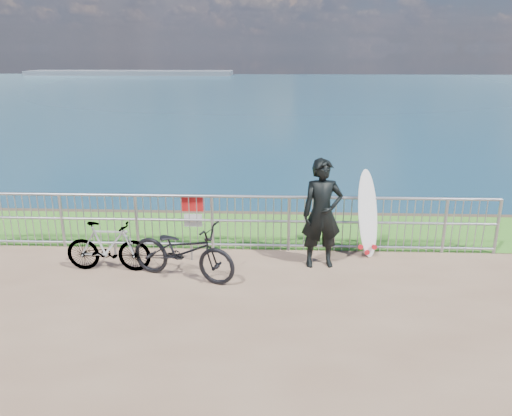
{
  "coord_description": "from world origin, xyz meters",
  "views": [
    {
      "loc": [
        0.74,
        -7.58,
        3.82
      ],
      "look_at": [
        0.38,
        1.2,
        1.0
      ],
      "focal_mm": 35.0,
      "sensor_mm": 36.0,
      "label": 1
    }
  ],
  "objects_px": {
    "surfer": "(322,214)",
    "surfboard": "(368,217)",
    "bicycle_far": "(108,246)",
    "bicycle_near": "(183,251)"
  },
  "relations": [
    {
      "from": "surfer",
      "to": "surfboard",
      "type": "xyz_separation_m",
      "value": [
        0.91,
        0.52,
        -0.22
      ]
    },
    {
      "from": "surfboard",
      "to": "bicycle_far",
      "type": "relative_size",
      "value": 1.1
    },
    {
      "from": "bicycle_near",
      "to": "surfboard",
      "type": "bearing_deg",
      "value": -52.2
    },
    {
      "from": "surfer",
      "to": "bicycle_near",
      "type": "xyz_separation_m",
      "value": [
        -2.41,
        -0.64,
        -0.49
      ]
    },
    {
      "from": "surfer",
      "to": "bicycle_near",
      "type": "distance_m",
      "value": 2.54
    },
    {
      "from": "surfboard",
      "to": "bicycle_far",
      "type": "bearing_deg",
      "value": -169.15
    },
    {
      "from": "surfboard",
      "to": "bicycle_near",
      "type": "relative_size",
      "value": 0.87
    },
    {
      "from": "surfer",
      "to": "surfboard",
      "type": "bearing_deg",
      "value": 22.19
    },
    {
      "from": "surfboard",
      "to": "bicycle_near",
      "type": "height_order",
      "value": "surfboard"
    },
    {
      "from": "surfboard",
      "to": "bicycle_far",
      "type": "height_order",
      "value": "surfboard"
    }
  ]
}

